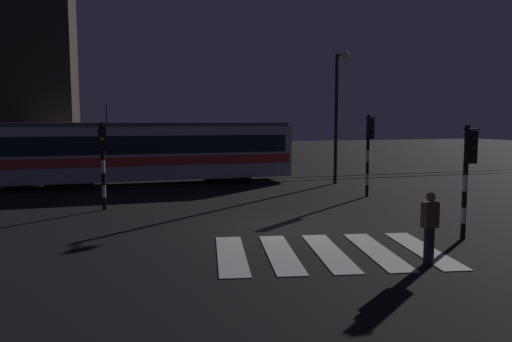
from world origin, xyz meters
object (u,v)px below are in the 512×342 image
Objects in this scene: traffic_light_corner_far_right at (369,143)px; traffic_light_corner_far_left at (103,153)px; street_lamp_trackside_right at (339,101)px; pedestrian_waiting_at_kerb at (430,228)px; tram at (152,152)px; traffic_light_corner_near_right at (468,165)px.

traffic_light_corner_far_left is at bearing 179.95° from traffic_light_corner_far_right.
pedestrian_waiting_at_kerb is (-4.47, -13.71, -3.47)m from street_lamp_trackside_right.
street_lamp_trackside_right is at bearing -15.44° from tram.
tram is at bearing 106.75° from pedestrian_waiting_at_kerb.
traffic_light_corner_far_left is at bearing -109.12° from tram.
tram is (2.38, 6.86, -0.42)m from traffic_light_corner_far_left.
traffic_light_corner_far_left is 0.48× the size of street_lamp_trackside_right.
traffic_light_corner_near_right is 16.36m from tram.
traffic_light_corner_far_left is 7.27m from tram.
traffic_light_corner_far_right reaches higher than traffic_light_corner_near_right.
tram is at bearing 141.81° from traffic_light_corner_far_right.
traffic_light_corner_near_right is at bearing 34.54° from pedestrian_waiting_at_kerb.
traffic_light_corner_near_right is (9.75, -7.75, -0.04)m from traffic_light_corner_far_left.
street_lamp_trackside_right is at bearing 19.97° from traffic_light_corner_far_left.
pedestrian_waiting_at_kerb is at bearing -145.46° from traffic_light_corner_near_right.
tram is (-9.37, 2.59, -2.61)m from street_lamp_trackside_right.
tram is (-8.73, 6.87, -0.62)m from traffic_light_corner_far_right.
traffic_light_corner_far_left is 12.69m from street_lamp_trackside_right.
traffic_light_corner_far_right is 11.11m from traffic_light_corner_far_left.
street_lamp_trackside_right is 14.83m from pedestrian_waiting_at_kerb.
traffic_light_corner_far_right is 4.76m from street_lamp_trackside_right.
street_lamp_trackside_right is at bearing 80.53° from traffic_light_corner_near_right.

